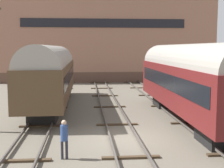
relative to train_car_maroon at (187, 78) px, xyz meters
name	(u,v)px	position (x,y,z in m)	size (l,w,h in m)	color
ground_plane	(123,139)	(-4.76, -3.85, -2.91)	(200.00, 200.00, 0.00)	#60594C
track_left	(32,139)	(-9.53, -3.85, -2.77)	(2.60, 60.00, 0.26)	#4C4742
track_middle	(123,136)	(-4.76, -3.85, -2.77)	(2.60, 60.00, 0.26)	#4C4742
track_right	(209,134)	(0.00, -3.85, -2.77)	(2.60, 60.00, 0.26)	#4C4742
train_car_maroon	(187,78)	(0.00, 0.00, 0.00)	(2.94, 15.98, 5.11)	black
train_car_brown	(51,73)	(-9.53, 5.71, -0.06)	(3.10, 16.21, 5.06)	black
person_worker	(64,136)	(-7.68, -6.65, -1.86)	(0.32, 0.32, 1.75)	#282833
warehouse_building	(102,31)	(-4.07, 29.68, 4.62)	(32.36, 12.30, 15.06)	brown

